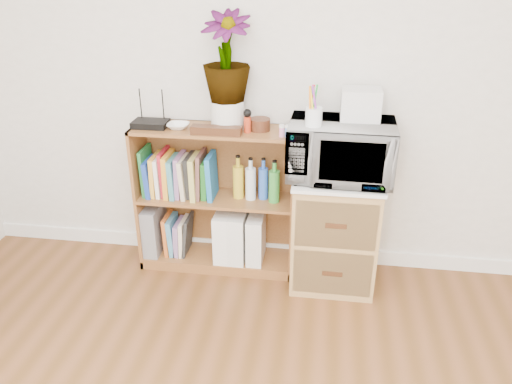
# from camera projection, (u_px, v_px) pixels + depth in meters

# --- Properties ---
(skirting_board) EXTENTS (4.00, 0.02, 0.10)m
(skirting_board) POSITION_uv_depth(u_px,v_px,m) (273.00, 249.00, 3.44)
(skirting_board) COLOR white
(skirting_board) RESTS_ON ground
(bookshelf) EXTENTS (1.00, 0.30, 0.95)m
(bookshelf) POSITION_uv_depth(u_px,v_px,m) (217.00, 200.00, 3.18)
(bookshelf) COLOR brown
(bookshelf) RESTS_ON ground
(wicker_unit) EXTENTS (0.50, 0.45, 0.70)m
(wicker_unit) POSITION_uv_depth(u_px,v_px,m) (334.00, 231.00, 3.07)
(wicker_unit) COLOR #9E7542
(wicker_unit) RESTS_ON ground
(microwave) EXTENTS (0.60, 0.42, 0.33)m
(microwave) POSITION_uv_depth(u_px,v_px,m) (340.00, 150.00, 2.83)
(microwave) COLOR white
(microwave) RESTS_ON wicker_unit
(pen_cup) EXTENTS (0.09, 0.09, 0.10)m
(pen_cup) POSITION_uv_depth(u_px,v_px,m) (314.00, 117.00, 2.69)
(pen_cup) COLOR white
(pen_cup) RESTS_ON microwave
(small_appliance) EXTENTS (0.22, 0.18, 0.17)m
(small_appliance) POSITION_uv_depth(u_px,v_px,m) (361.00, 104.00, 2.78)
(small_appliance) COLOR silver
(small_appliance) RESTS_ON microwave
(router) EXTENTS (0.21, 0.14, 0.04)m
(router) POSITION_uv_depth(u_px,v_px,m) (151.00, 124.00, 3.00)
(router) COLOR black
(router) RESTS_ON bookshelf
(white_bowl) EXTENTS (0.13, 0.13, 0.03)m
(white_bowl) POSITION_uv_depth(u_px,v_px,m) (178.00, 126.00, 2.97)
(white_bowl) COLOR white
(white_bowl) RESTS_ON bookshelf
(plant_pot) EXTENTS (0.20, 0.20, 0.17)m
(plant_pot) POSITION_uv_depth(u_px,v_px,m) (227.00, 115.00, 2.94)
(plant_pot) COLOR silver
(plant_pot) RESTS_ON bookshelf
(potted_plant) EXTENTS (0.28, 0.28, 0.50)m
(potted_plant) POSITION_uv_depth(u_px,v_px,m) (226.00, 57.00, 2.80)
(potted_plant) COLOR #2F762F
(potted_plant) RESTS_ON plant_pot
(trinket_box) EXTENTS (0.29, 0.07, 0.05)m
(trinket_box) POSITION_uv_depth(u_px,v_px,m) (216.00, 130.00, 2.87)
(trinket_box) COLOR #351B0E
(trinket_box) RESTS_ON bookshelf
(kokeshi_doll) EXTENTS (0.04, 0.04, 0.09)m
(kokeshi_doll) POSITION_uv_depth(u_px,v_px,m) (247.00, 125.00, 2.89)
(kokeshi_doll) COLOR #B53116
(kokeshi_doll) RESTS_ON bookshelf
(wooden_bowl) EXTENTS (0.12, 0.12, 0.07)m
(wooden_bowl) POSITION_uv_depth(u_px,v_px,m) (260.00, 124.00, 2.93)
(wooden_bowl) COLOR #3A1D0F
(wooden_bowl) RESTS_ON bookshelf
(paint_jars) EXTENTS (0.12, 0.04, 0.06)m
(paint_jars) POSITION_uv_depth(u_px,v_px,m) (287.00, 132.00, 2.82)
(paint_jars) COLOR pink
(paint_jars) RESTS_ON bookshelf
(file_box) EXTENTS (0.10, 0.26, 0.33)m
(file_box) POSITION_uv_depth(u_px,v_px,m) (154.00, 228.00, 3.33)
(file_box) COLOR slate
(file_box) RESTS_ON bookshelf
(magazine_holder_left) EXTENTS (0.10, 0.26, 0.33)m
(magazine_holder_left) POSITION_uv_depth(u_px,v_px,m) (224.00, 234.00, 3.26)
(magazine_holder_left) COLOR white
(magazine_holder_left) RESTS_ON bookshelf
(magazine_holder_mid) EXTENTS (0.10, 0.26, 0.33)m
(magazine_holder_mid) POSITION_uv_depth(u_px,v_px,m) (238.00, 235.00, 3.25)
(magazine_holder_mid) COLOR silver
(magazine_holder_mid) RESTS_ON bookshelf
(magazine_holder_right) EXTENTS (0.10, 0.25, 0.32)m
(magazine_holder_right) POSITION_uv_depth(u_px,v_px,m) (256.00, 237.00, 3.24)
(magazine_holder_right) COLOR silver
(magazine_holder_right) RESTS_ON bookshelf
(cookbooks) EXTENTS (0.46, 0.20, 0.30)m
(cookbooks) POSITION_uv_depth(u_px,v_px,m) (180.00, 175.00, 3.14)
(cookbooks) COLOR #1E7334
(cookbooks) RESTS_ON bookshelf
(liquor_bottles) EXTENTS (0.30, 0.07, 0.27)m
(liquor_bottles) POSITION_uv_depth(u_px,v_px,m) (256.00, 180.00, 3.08)
(liquor_bottles) COLOR gold
(liquor_bottles) RESTS_ON bookshelf
(lower_books) EXTENTS (0.17, 0.19, 0.27)m
(lower_books) POSITION_uv_depth(u_px,v_px,m) (178.00, 235.00, 3.33)
(lower_books) COLOR #C65E23
(lower_books) RESTS_ON bookshelf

